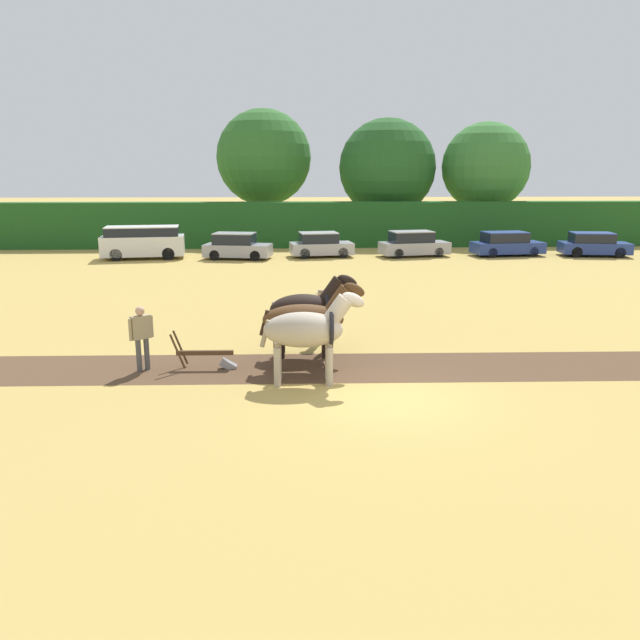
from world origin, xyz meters
TOP-DOWN VIEW (x-y plane):
  - ground_plane at (0.00, 0.00)m, footprint 240.00×240.00m
  - plowed_furrow_strip at (-6.53, 2.49)m, footprint 30.66×3.28m
  - hedgerow at (0.00, 30.57)m, footprint 73.34×1.70m
  - tree_left at (-4.22, 35.62)m, footprint 7.25×7.25m
  - tree_center_left at (5.15, 34.49)m, footprint 7.31×7.31m
  - tree_center at (12.50, 33.76)m, footprint 6.55×6.55m
  - draft_horse_lead_left at (-1.86, 1.19)m, footprint 2.68×0.98m
  - draft_horse_lead_right at (-1.82, 2.39)m, footprint 2.89×0.91m
  - draft_horse_trail_left at (-1.80, 3.60)m, footprint 2.67×1.03m
  - plow at (-4.47, 2.45)m, footprint 1.75×0.47m
  - farmer_at_plow at (-6.25, 2.39)m, footprint 0.56×0.48m
  - farmer_beside_team at (-1.33, 4.94)m, footprint 0.42×0.64m
  - parked_van at (-11.30, 24.91)m, footprint 5.15×2.66m
  - parked_car_left at (-5.54, 24.46)m, footprint 4.26×2.39m
  - parked_car_center_left at (-0.36, 25.20)m, footprint 4.07×2.32m
  - parked_car_center at (5.49, 25.11)m, footprint 4.53×2.47m
  - parked_car_center_right at (11.49, 25.18)m, footprint 4.63×2.30m
  - parked_car_right at (16.92, 24.70)m, footprint 4.38×2.40m

SIDE VIEW (x-z plane):
  - ground_plane at x=0.00m, z-range 0.00..0.00m
  - plowed_furrow_strip at x=-6.53m, z-range 0.00..0.01m
  - plow at x=-4.47m, z-range -0.24..0.89m
  - parked_car_right at x=16.92m, z-range -0.02..1.47m
  - parked_car_center_right at x=11.49m, z-range -0.03..1.49m
  - parked_car_center_left at x=-0.36m, z-range -0.03..1.51m
  - parked_car_left at x=-5.54m, z-range -0.04..1.56m
  - parked_car_center at x=5.49m, z-range -0.04..1.56m
  - farmer_beside_team at x=-1.33m, z-range 0.14..1.83m
  - parked_van at x=-11.30m, z-range 0.04..2.02m
  - farmer_at_plow at x=-6.25m, z-range 0.15..1.91m
  - draft_horse_lead_right at x=-1.82m, z-range 0.14..2.57m
  - draft_horse_trail_left at x=-1.80m, z-range 0.13..2.59m
  - draft_horse_lead_left at x=-1.86m, z-range 0.18..2.58m
  - hedgerow at x=0.00m, z-range 0.00..3.16m
  - tree_center_left at x=5.15m, z-range 0.93..10.11m
  - tree_center at x=12.50m, z-range 1.15..10.03m
  - tree_left at x=-4.22m, z-range 1.32..11.23m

